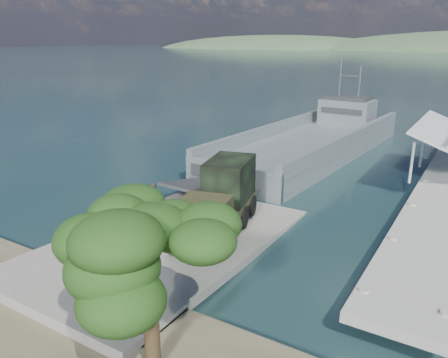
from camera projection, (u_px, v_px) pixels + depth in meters
The scene contains 7 objects.
ground at pixel (180, 239), 26.40m from camera, with size 1400.00×1400.00×0.00m, color #153234.
boat_ramp at pixel (169, 242), 25.51m from camera, with size 10.00×18.00×0.50m, color slate.
shoreline_rocks at pixel (112, 216), 29.89m from camera, with size 3.20×5.60×0.90m, color slate, non-canonical shape.
landing_craft at pixel (310, 147), 45.59m from camera, with size 10.93×35.61×10.44m.
military_truck at pixel (222, 197), 26.26m from camera, with size 4.58×8.91×3.97m.
soldier at pixel (154, 204), 27.97m from camera, with size 0.72×0.47×1.97m, color black.
overhang_tree at pixel (144, 240), 14.69m from camera, with size 6.99×6.43×6.34m.
Camera 1 is at (14.83, -19.10, 11.53)m, focal length 35.00 mm.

